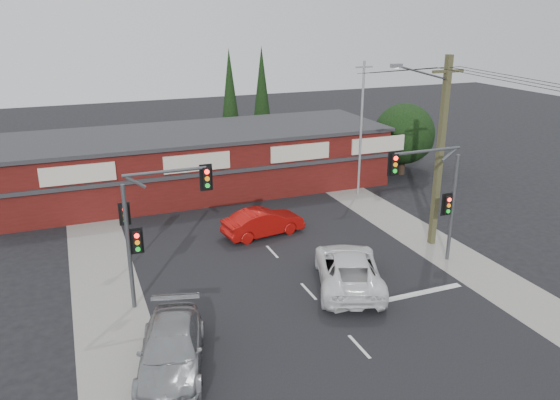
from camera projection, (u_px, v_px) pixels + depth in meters
name	position (u px, v px, depth m)	size (l,w,h in m)	color
ground	(313.00, 297.00, 24.21)	(120.00, 120.00, 0.00)	black
road_strip	(273.00, 253.00, 28.60)	(14.00, 70.00, 0.01)	black
verge_left	(104.00, 280.00, 25.64)	(3.00, 70.00, 0.02)	gray
verge_right	(410.00, 230.00, 31.55)	(3.00, 70.00, 0.02)	gray
stop_line	(399.00, 297.00, 24.10)	(6.50, 0.35, 0.01)	silver
white_suv	(348.00, 269.00, 24.95)	(2.77, 6.01, 1.67)	white
silver_suv	(171.00, 350.00, 19.06)	(2.21, 5.45, 1.58)	#979A9C
red_sedan	(263.00, 222.00, 30.66)	(1.61, 4.62, 1.52)	#A00D09
lane_dashes	(258.00, 236.00, 30.72)	(0.12, 52.44, 0.01)	silver
shop_building	(198.00, 160.00, 38.09)	(27.30, 8.40, 4.22)	#460F0E
tree_cluster	(403.00, 136.00, 41.94)	(5.90, 5.10, 5.50)	#2D2116
conifer_near	(230.00, 95.00, 44.72)	(1.80, 1.80, 9.25)	#2D2116
conifer_far	(262.00, 90.00, 47.69)	(1.80, 1.80, 9.25)	#2D2116
traffic_mast_left	(153.00, 218.00, 22.45)	(3.77, 0.27, 5.97)	#47494C
traffic_mast_right	(436.00, 188.00, 26.19)	(3.96, 0.27, 5.97)	#47494C
pedestal_signal	(125.00, 222.00, 26.19)	(0.55, 0.27, 3.38)	#47494C
utility_pole	(439.00, 147.00, 27.98)	(4.38, 0.59, 10.00)	#4D4A2B
steel_pole	(361.00, 127.00, 36.34)	(1.20, 0.16, 9.00)	gray
power_lines	(534.00, 88.00, 22.03)	(2.01, 29.00, 1.22)	black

